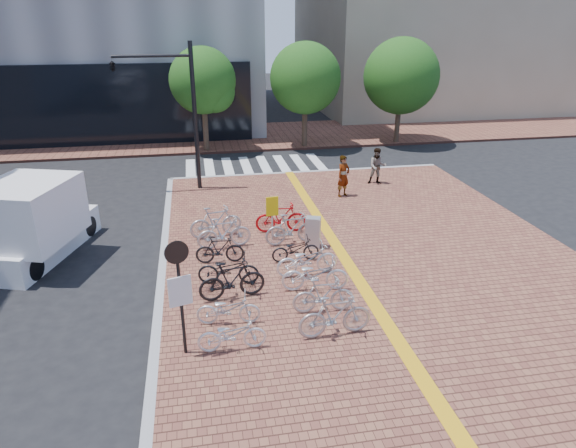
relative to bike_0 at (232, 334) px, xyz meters
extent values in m
plane|color=black|center=(2.12, 2.55, -0.59)|extent=(120.00, 120.00, 0.00)
cube|color=brown|center=(5.12, -2.45, -0.51)|extent=(14.00, 34.00, 0.15)
cube|color=orange|center=(4.12, -2.45, -0.43)|extent=(0.40, 34.00, 0.01)
cube|color=gray|center=(-1.88, -2.45, -0.51)|extent=(0.25, 34.00, 0.15)
cube|color=gray|center=(5.12, 14.55, -0.51)|extent=(14.00, 0.25, 0.15)
cube|color=brown|center=(2.12, 23.55, -0.51)|extent=(70.00, 8.00, 0.15)
cube|color=silver|center=(-0.88, 16.55, -0.58)|extent=(0.50, 4.00, 0.01)
cube|color=silver|center=(0.12, 16.55, -0.58)|extent=(0.50, 4.00, 0.01)
cube|color=silver|center=(1.12, 16.55, -0.58)|extent=(0.50, 4.00, 0.01)
cube|color=silver|center=(2.12, 16.55, -0.58)|extent=(0.50, 4.00, 0.01)
cube|color=silver|center=(3.12, 16.55, -0.58)|extent=(0.50, 4.00, 0.01)
cube|color=silver|center=(4.12, 16.55, -0.58)|extent=(0.50, 4.00, 0.01)
cube|color=silver|center=(5.12, 16.55, -0.58)|extent=(0.50, 4.00, 0.01)
cube|color=silver|center=(6.12, 16.55, -0.58)|extent=(0.50, 4.00, 0.01)
cylinder|color=#38281E|center=(0.12, 20.05, 0.86)|extent=(0.32, 0.32, 2.60)
sphere|color=#194714|center=(0.12, 20.05, 3.61)|extent=(3.80, 3.80, 3.80)
sphere|color=#194714|center=(0.72, 19.75, 3.01)|extent=(2.40, 2.40, 2.40)
cylinder|color=#38281E|center=(6.12, 20.05, 0.86)|extent=(0.32, 0.32, 2.60)
sphere|color=#194714|center=(6.12, 20.05, 3.61)|extent=(4.20, 4.20, 4.20)
sphere|color=#194714|center=(6.72, 19.75, 3.01)|extent=(2.40, 2.40, 2.40)
cylinder|color=#38281E|center=(12.12, 20.05, 0.86)|extent=(0.32, 0.32, 2.60)
sphere|color=#194714|center=(12.12, 20.05, 3.61)|extent=(4.60, 4.60, 4.60)
sphere|color=#194714|center=(12.72, 19.75, 3.01)|extent=(2.40, 2.40, 2.40)
imported|color=white|center=(0.00, 0.00, 0.00)|extent=(1.67, 0.59, 0.88)
imported|color=silver|center=(0.00, 1.16, 0.00)|extent=(1.73, 0.78, 0.88)
imported|color=black|center=(0.21, 2.46, 0.14)|extent=(1.98, 0.79, 1.16)
imported|color=black|center=(0.17, 3.34, 0.05)|extent=(1.92, 0.93, 0.97)
imported|color=black|center=(0.00, 4.80, 0.04)|extent=(1.61, 0.54, 0.95)
imported|color=silver|center=(0.22, 5.92, 0.13)|extent=(1.95, 0.78, 1.14)
imported|color=#B3B2B7|center=(-0.01, 6.98, 0.14)|extent=(2.01, 0.93, 1.16)
imported|color=#A7A7AC|center=(2.61, 0.13, 0.14)|extent=(1.95, 0.67, 1.15)
imported|color=#B1B1B6|center=(2.60, 1.26, 0.08)|extent=(1.73, 0.55, 1.03)
imported|color=silver|center=(2.64, 2.48, 0.08)|extent=(2.03, 0.90, 1.04)
imported|color=white|center=(2.62, 3.47, 0.08)|extent=(2.03, 0.89, 1.04)
imported|color=black|center=(2.46, 4.48, -0.02)|extent=(1.61, 0.61, 0.83)
imported|color=#A3A3A7|center=(2.58, 5.82, 0.14)|extent=(1.98, 0.76, 1.16)
imported|color=red|center=(2.40, 6.97, 0.13)|extent=(1.94, 0.68, 1.14)
imported|color=gray|center=(5.82, 10.49, 0.49)|extent=(0.81, 0.72, 1.86)
imported|color=#47495A|center=(7.92, 11.95, 0.43)|extent=(0.97, 0.84, 1.73)
cube|color=#B9B9BE|center=(3.27, 5.45, 0.11)|extent=(0.60, 0.52, 1.10)
cylinder|color=#B7B7BC|center=(1.98, 6.35, 0.36)|extent=(0.07, 0.07, 1.60)
cube|color=yellow|center=(1.98, 6.30, 0.85)|extent=(0.45, 0.09, 0.71)
cylinder|color=black|center=(-1.13, 0.08, 1.04)|extent=(0.10, 0.10, 2.96)
cylinder|color=black|center=(-1.13, 0.02, 2.28)|extent=(0.54, 0.19, 0.55)
cube|color=silver|center=(-1.13, 0.02, 1.29)|extent=(0.53, 0.19, 0.74)
cylinder|color=black|center=(-0.48, 12.84, 2.83)|extent=(0.20, 0.20, 6.54)
cylinder|color=black|center=(-2.11, 12.84, 5.50)|extent=(3.27, 0.13, 0.13)
imported|color=black|center=(-3.75, 12.84, 5.18)|extent=(0.29, 1.35, 0.54)
cube|color=white|center=(-6.12, 6.91, -0.10)|extent=(3.49, 5.28, 0.98)
cube|color=white|center=(-5.68, 8.25, 1.09)|extent=(2.60, 2.60, 1.41)
cube|color=white|center=(-6.39, 6.08, 1.26)|extent=(3.01, 3.56, 1.95)
cylinder|color=black|center=(-6.45, 8.84, -0.21)|extent=(0.46, 0.80, 0.76)
cylinder|color=black|center=(-4.70, 8.27, -0.21)|extent=(0.46, 0.80, 0.76)
cylinder|color=black|center=(-5.79, 4.97, -0.21)|extent=(0.46, 0.80, 0.76)
camera|label=1|loc=(-0.56, -10.51, 7.19)|focal=32.00mm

